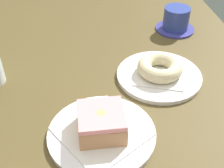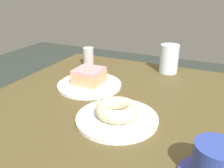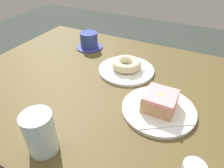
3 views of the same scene
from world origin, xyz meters
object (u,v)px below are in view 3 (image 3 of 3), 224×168
(plate_glazed_square, at_px, (158,109))
(plate_sugar_ring, at_px, (126,70))
(water_glass, at_px, (40,133))
(donut_glazed_square, at_px, (160,101))
(donut_sugar_ring, at_px, (127,64))
(coffee_cup, at_px, (89,41))

(plate_glazed_square, height_order, plate_sugar_ring, same)
(plate_glazed_square, relative_size, water_glass, 1.97)
(plate_sugar_ring, bearing_deg, donut_glazed_square, -42.99)
(plate_glazed_square, relative_size, donut_sugar_ring, 1.94)
(donut_glazed_square, bearing_deg, coffee_cup, 146.21)
(plate_glazed_square, distance_m, coffee_cup, 0.50)
(plate_glazed_square, bearing_deg, plate_sugar_ring, 137.01)
(plate_sugar_ring, height_order, donut_sugar_ring, donut_sugar_ring)
(water_glass, bearing_deg, coffee_cup, 110.79)
(plate_glazed_square, height_order, donut_sugar_ring, donut_sugar_ring)
(donut_glazed_square, relative_size, coffee_cup, 0.74)
(plate_glazed_square, height_order, coffee_cup, coffee_cup)
(plate_glazed_square, relative_size, donut_glazed_square, 2.41)
(plate_glazed_square, bearing_deg, water_glass, -129.65)
(water_glass, bearing_deg, plate_sugar_ring, 85.00)
(plate_sugar_ring, distance_m, donut_sugar_ring, 0.03)
(water_glass, distance_m, coffee_cup, 0.57)
(plate_glazed_square, bearing_deg, donut_sugar_ring, 137.01)
(donut_glazed_square, height_order, plate_sugar_ring, donut_glazed_square)
(donut_sugar_ring, bearing_deg, plate_sugar_ring, 0.00)
(plate_sugar_ring, xyz_separation_m, donut_sugar_ring, (0.00, 0.00, 0.03))
(donut_sugar_ring, height_order, water_glass, water_glass)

